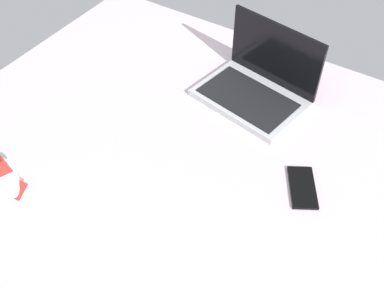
# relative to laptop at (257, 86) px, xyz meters

# --- Properties ---
(bed_mattress) EXTENTS (1.80, 1.40, 0.18)m
(bed_mattress) POSITION_rel_laptop_xyz_m (0.09, -0.40, -0.13)
(bed_mattress) COLOR silver
(bed_mattress) RESTS_ON ground
(laptop) EXTENTS (0.37, 0.29, 0.23)m
(laptop) POSITION_rel_laptop_xyz_m (0.00, 0.00, 0.00)
(laptop) COLOR #B7BABC
(laptop) RESTS_ON bed_mattress
(snack_cup) EXTENTS (0.09, 0.09, 0.14)m
(snack_cup) POSITION_rel_laptop_xyz_m (-0.36, -0.71, 0.02)
(snack_cup) COLOR silver
(snack_cup) RESTS_ON bed_mattress
(cell_phone) EXTENTS (0.13, 0.16, 0.01)m
(cell_phone) POSITION_rel_laptop_xyz_m (0.28, -0.27, -0.04)
(cell_phone) COLOR black
(cell_phone) RESTS_ON bed_mattress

